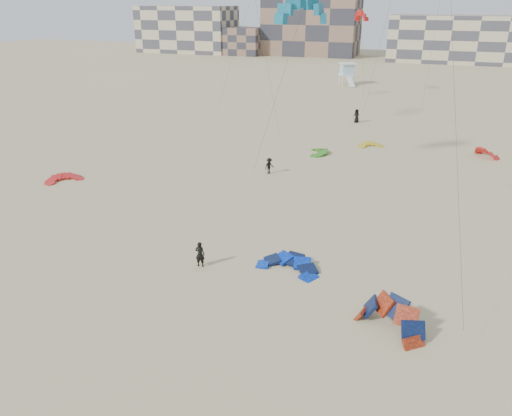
% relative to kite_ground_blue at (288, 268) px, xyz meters
% --- Properties ---
extents(ground, '(320.00, 320.00, 0.00)m').
position_rel_kite_ground_blue_xyz_m(ground, '(-1.89, -4.66, 0.00)').
color(ground, tan).
rests_on(ground, ground).
extents(kite_ground_blue, '(4.40, 4.58, 1.98)m').
position_rel_kite_ground_blue_xyz_m(kite_ground_blue, '(0.00, 0.00, 0.00)').
color(kite_ground_blue, blue).
rests_on(kite_ground_blue, ground).
extents(kite_ground_orange, '(5.36, 5.31, 3.85)m').
position_rel_kite_ground_blue_xyz_m(kite_ground_orange, '(6.71, -4.25, 0.00)').
color(kite_ground_orange, red).
rests_on(kite_ground_orange, ground).
extents(kite_ground_red, '(4.67, 4.63, 1.44)m').
position_rel_kite_ground_blue_xyz_m(kite_ground_red, '(-24.75, 8.71, 0.00)').
color(kite_ground_red, red).
rests_on(kite_ground_red, ground).
extents(kite_ground_green, '(3.81, 3.64, 1.30)m').
position_rel_kite_ground_blue_xyz_m(kite_ground_green, '(-4.34, 25.85, 0.00)').
color(kite_ground_green, '#2D8917').
rests_on(kite_ground_green, ground).
extents(kite_ground_red_far, '(4.09, 4.08, 2.91)m').
position_rel_kite_ground_blue_xyz_m(kite_ground_red_far, '(13.13, 30.88, 0.00)').
color(kite_ground_red_far, red).
rests_on(kite_ground_red_far, ground).
extents(kite_ground_yellow, '(3.78, 3.85, 1.21)m').
position_rel_kite_ground_blue_xyz_m(kite_ground_yellow, '(0.75, 30.74, 0.00)').
color(kite_ground_yellow, gold).
rests_on(kite_ground_yellow, ground).
extents(kitesurfer_main, '(0.67, 0.48, 1.72)m').
position_rel_kite_ground_blue_xyz_m(kitesurfer_main, '(-5.37, -1.66, 0.86)').
color(kitesurfer_main, black).
rests_on(kitesurfer_main, ground).
extents(kitesurfer_c, '(1.05, 1.17, 1.58)m').
position_rel_kite_ground_blue_xyz_m(kitesurfer_c, '(-7.19, 17.34, 0.79)').
color(kitesurfer_c, black).
rests_on(kitesurfer_c, ground).
extents(kitesurfer_e, '(1.07, 0.90, 1.85)m').
position_rel_kite_ground_blue_xyz_m(kitesurfer_e, '(-2.95, 42.48, 0.93)').
color(kitesurfer_e, black).
rests_on(kitesurfer_e, ground).
extents(kite_fly_teal_a, '(6.42, 6.35, 15.20)m').
position_rel_kite_ground_blue_xyz_m(kite_fly_teal_a, '(-4.53, 17.91, 14.76)').
color(kite_fly_teal_a, teal).
rests_on(kite_fly_teal_a, ground).
extents(kite_fly_red, '(4.71, 8.77, 13.37)m').
position_rel_kite_ground_blue_xyz_m(kite_fly_red, '(-6.55, 62.73, 13.16)').
color(kite_fly_red, red).
rests_on(kite_fly_red, ground).
extents(lifeguard_tower_far, '(4.00, 6.27, 4.18)m').
position_rel_kite_ground_blue_xyz_m(lifeguard_tower_far, '(-10.57, 75.40, 2.07)').
color(lifeguard_tower_far, white).
rests_on(lifeguard_tower_far, ground).
extents(condo_west_a, '(30.00, 15.00, 14.00)m').
position_rel_kite_ground_blue_xyz_m(condo_west_a, '(-71.89, 125.34, 7.00)').
color(condo_west_a, beige).
rests_on(condo_west_a, ground).
extents(condo_west_b, '(28.00, 14.00, 18.00)m').
position_rel_kite_ground_blue_xyz_m(condo_west_b, '(-31.89, 129.34, 9.00)').
color(condo_west_b, '#866451').
rests_on(condo_west_b, ground).
extents(condo_mid, '(32.00, 16.00, 12.00)m').
position_rel_kite_ground_blue_xyz_m(condo_mid, '(8.11, 125.34, 6.00)').
color(condo_mid, beige).
rests_on(condo_mid, ground).
extents(condo_fill_left, '(12.00, 10.00, 8.00)m').
position_rel_kite_ground_blue_xyz_m(condo_fill_left, '(-51.89, 123.34, 4.00)').
color(condo_fill_left, '#866451').
rests_on(condo_fill_left, ground).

